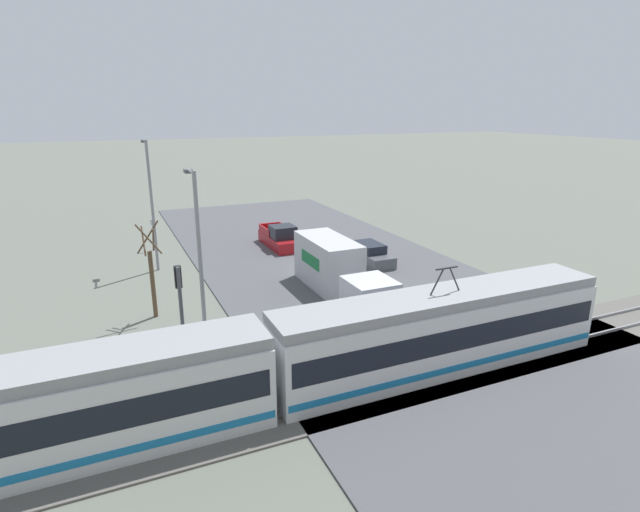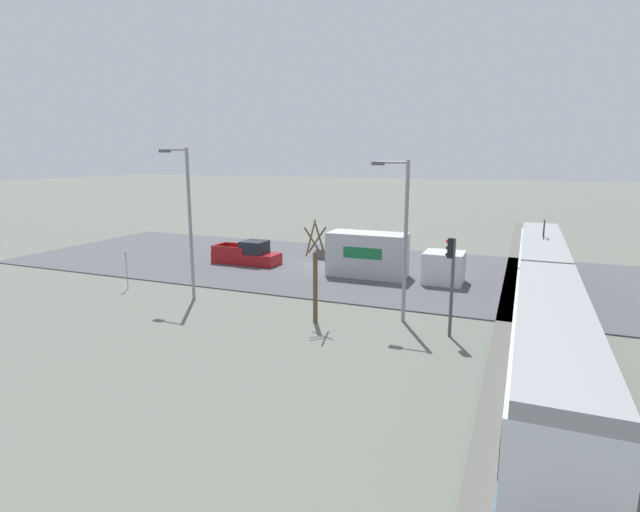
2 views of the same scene
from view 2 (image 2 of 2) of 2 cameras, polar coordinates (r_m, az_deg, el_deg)
ground_plane at (r=39.59m, az=0.37°, el=-1.18°), size 320.00×320.00×0.00m
road_surface at (r=39.58m, az=0.37°, el=-1.13°), size 18.22×51.06×0.08m
rail_bed at (r=36.85m, az=23.64°, el=-3.02°), size 67.64×4.40×0.22m
light_rail_tram at (r=26.98m, az=24.23°, el=-4.32°), size 31.27×2.66×4.59m
box_truck at (r=35.64m, az=7.46°, el=-0.17°), size 2.48×9.54×3.14m
pickup_truck at (r=40.49m, az=-8.27°, el=0.13°), size 2.04×5.44×1.90m
sedan_car_0 at (r=41.80m, az=2.97°, el=0.43°), size 1.79×4.76×1.47m
traffic_light_pole at (r=24.40m, az=14.74°, el=-1.90°), size 0.28×0.47×4.82m
street_tree at (r=25.80m, az=-0.54°, el=-2.43°), size 1.26×1.04×5.35m
street_lamp_near_crossing at (r=30.62m, az=-14.94°, el=4.56°), size 0.36×1.95×9.06m
street_lamp_mid_block at (r=25.90m, az=9.37°, el=2.86°), size 0.36×1.95×8.39m
no_parking_sign at (r=34.88m, az=-21.26°, el=-1.12°), size 0.32×0.08×2.51m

